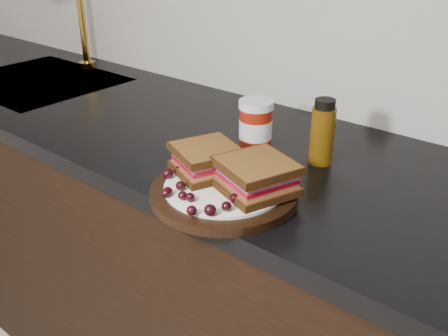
{
  "coord_description": "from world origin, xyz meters",
  "views": [
    {
      "loc": [
        0.43,
        0.86,
        1.37
      ],
      "look_at": [
        -0.09,
        1.49,
        0.96
      ],
      "focal_mm": 40.0,
      "sensor_mm": 36.0,
      "label": 1
    }
  ],
  "objects_px": {
    "sandwich_left": "(207,160)",
    "condiment_jar": "(256,125)",
    "oil_bottle": "(322,132)",
    "plate": "(224,192)"
  },
  "relations": [
    {
      "from": "sandwich_left",
      "to": "condiment_jar",
      "type": "bearing_deg",
      "value": 120.51
    },
    {
      "from": "condiment_jar",
      "to": "oil_bottle",
      "type": "height_order",
      "value": "oil_bottle"
    },
    {
      "from": "condiment_jar",
      "to": "oil_bottle",
      "type": "bearing_deg",
      "value": 11.02
    },
    {
      "from": "sandwich_left",
      "to": "oil_bottle",
      "type": "distance_m",
      "value": 0.26
    },
    {
      "from": "plate",
      "to": "sandwich_left",
      "type": "xyz_separation_m",
      "value": [
        -0.06,
        0.02,
        0.04
      ]
    },
    {
      "from": "sandwich_left",
      "to": "oil_bottle",
      "type": "bearing_deg",
      "value": 83.91
    },
    {
      "from": "plate",
      "to": "sandwich_left",
      "type": "relative_size",
      "value": 2.35
    },
    {
      "from": "sandwich_left",
      "to": "oil_bottle",
      "type": "relative_size",
      "value": 0.84
    },
    {
      "from": "sandwich_left",
      "to": "condiment_jar",
      "type": "relative_size",
      "value": 1.04
    },
    {
      "from": "plate",
      "to": "condiment_jar",
      "type": "xyz_separation_m",
      "value": [
        -0.09,
        0.22,
        0.05
      ]
    }
  ]
}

